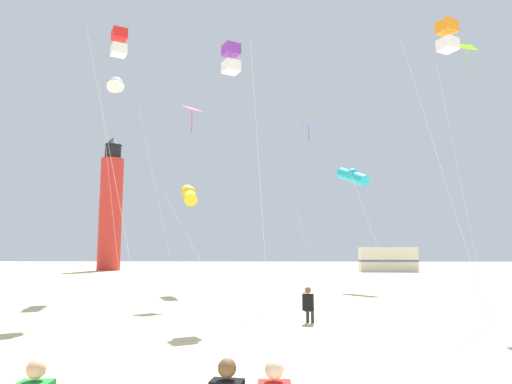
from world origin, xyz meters
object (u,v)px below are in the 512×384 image
kite_box_violet (231,59)px  kite_tube_cyan (353,176)px  kite_diamond_blue (307,132)px  lighthouse_distant (111,207)px  kite_tube_gold (189,194)px  kite_tube_white (116,86)px  kite_flyer_standing (309,304)px  kite_box_scarlet (119,43)px  kite_diamond_magenta (190,116)px  kite_box_orange (447,37)px  rv_van_cream (388,260)px  kite_diamond_lime (466,58)px

kite_box_violet → kite_tube_cyan: (6.60, 11.07, -2.88)m
kite_diamond_blue → lighthouse_distant: bearing=133.7°
kite_tube_gold → kite_tube_white: kite_tube_white is taller
kite_flyer_standing → kite_box_scarlet: 13.41m
kite_box_scarlet → kite_diamond_magenta: (2.47, 3.32, -2.24)m
kite_flyer_standing → kite_tube_gold: (-5.87, 10.55, 4.89)m
kite_box_scarlet → kite_box_orange: (13.09, -1.84, -0.85)m
lighthouse_distant → rv_van_cream: bearing=-4.5°
kite_flyer_standing → rv_van_cream: bearing=-93.3°
kite_diamond_lime → kite_box_violet: size_ratio=1.20×
kite_diamond_lime → kite_flyer_standing: bearing=-141.0°
kite_box_scarlet → kite_diamond_magenta: size_ratio=1.24×
kite_box_orange → kite_tube_cyan: bearing=97.6°
kite_box_violet → kite_diamond_magenta: kite_box_violet is taller
kite_diamond_magenta → kite_tube_gold: bearing=100.0°
kite_tube_cyan → kite_tube_gold: bearing=-164.6°
kite_box_violet → kite_diamond_magenta: bearing=118.7°
rv_van_cream → kite_tube_gold: bearing=-119.6°
kite_tube_white → kite_tube_cyan: 15.03m
kite_diamond_lime → kite_tube_cyan: (-4.55, 6.43, -4.78)m
kite_diamond_lime → kite_tube_white: kite_diamond_lime is taller
kite_diamond_magenta → rv_van_cream: bearing=61.8°
kite_diamond_lime → kite_tube_white: size_ratio=1.02×
kite_tube_white → kite_box_scarlet: bearing=-69.7°
kite_box_orange → kite_diamond_magenta: bearing=154.1°
kite_tube_gold → kite_box_orange: size_ratio=0.57×
kite_flyer_standing → kite_tube_cyan: size_ratio=0.15×
kite_tube_gold → rv_van_cream: size_ratio=0.95×
kite_box_violet → kite_tube_gold: (-3.13, 8.38, -4.32)m
kite_diamond_lime → rv_van_cream: kite_diamond_lime is taller
kite_tube_white → kite_flyer_standing: bearing=-43.7°
lighthouse_distant → kite_flyer_standing: bearing=-62.7°
kite_diamond_blue → kite_box_orange: size_ratio=1.07×
kite_flyer_standing → rv_van_cream: rv_van_cream is taller
kite_box_violet → kite_tube_gold: kite_box_violet is taller
kite_box_orange → kite_diamond_magenta: size_ratio=1.15×
kite_diamond_blue → kite_box_scarlet: bearing=-122.5°
kite_box_scarlet → kite_box_orange: bearing=-8.0°
kite_box_orange → lighthouse_distant: (-26.87, 40.03, -2.43)m
kite_box_orange → rv_van_cream: 38.99m
lighthouse_distant → rv_van_cream: (33.55, -2.65, -6.45)m
kite_box_violet → lighthouse_distant: (-18.69, 39.32, -1.99)m
kite_diamond_blue → kite_diamond_magenta: size_ratio=1.23×
kite_diamond_blue → kite_tube_gold: kite_diamond_blue is taller
kite_box_orange → rv_van_cream: kite_box_orange is taller
kite_diamond_lime → kite_tube_white: bearing=171.6°
kite_diamond_lime → kite_box_violet: (-11.15, -4.64, -1.90)m
kite_tube_white → kite_diamond_lime: bearing=-8.4°
kite_box_violet → kite_diamond_magenta: 5.17m
kite_flyer_standing → lighthouse_distant: size_ratio=0.07×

